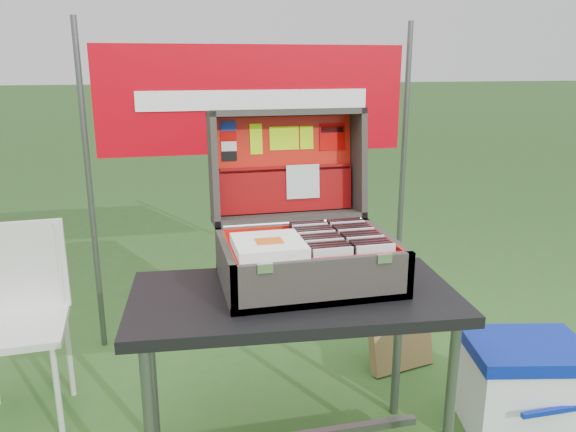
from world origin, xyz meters
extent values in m
cube|color=black|center=(-0.07, -0.05, 0.69)|extent=(1.18, 0.66, 0.04)
cylinder|color=#59595B|center=(0.44, -0.28, 0.34)|extent=(0.04, 0.04, 0.67)
cylinder|color=#59595B|center=(-0.58, 0.17, 0.34)|extent=(0.04, 0.04, 0.67)
cylinder|color=#59595B|center=(0.44, 0.17, 0.34)|extent=(0.04, 0.04, 0.67)
cube|color=#4F4842|center=(0.00, 0.02, 0.72)|extent=(0.62, 0.44, 0.02)
cube|color=#4F4842|center=(0.00, -0.19, 0.79)|extent=(0.62, 0.02, 0.17)
cube|color=#4F4842|center=(0.00, 0.23, 0.79)|extent=(0.62, 0.02, 0.17)
cube|color=#4F4842|center=(-0.30, 0.02, 0.79)|extent=(0.02, 0.44, 0.17)
cube|color=#4F4842|center=(0.30, 0.02, 0.79)|extent=(0.02, 0.44, 0.17)
cube|color=red|center=(0.00, 0.02, 0.74)|extent=(0.57, 0.39, 0.01)
cube|color=silver|center=(-0.20, -0.20, 0.87)|extent=(0.05, 0.01, 0.03)
cube|color=silver|center=(0.20, -0.20, 0.87)|extent=(0.05, 0.01, 0.03)
cylinder|color=silver|center=(0.00, 0.24, 0.88)|extent=(0.56, 0.02, 0.02)
cube|color=#4F4842|center=(0.00, 0.42, 1.08)|extent=(0.62, 0.07, 0.44)
cube|color=#4F4842|center=(0.00, 0.37, 1.29)|extent=(0.62, 0.17, 0.04)
cube|color=#4F4842|center=(0.00, 0.32, 0.88)|extent=(0.62, 0.17, 0.04)
cube|color=#4F4842|center=(-0.30, 0.35, 1.09)|extent=(0.02, 0.21, 0.46)
cube|color=#4F4842|center=(0.30, 0.35, 1.09)|extent=(0.02, 0.21, 0.46)
cube|color=red|center=(0.00, 0.40, 1.08)|extent=(0.57, 0.05, 0.39)
cube|color=red|center=(0.00, -0.17, 0.81)|extent=(0.57, 0.01, 0.14)
cube|color=red|center=(0.00, 0.21, 0.81)|extent=(0.57, 0.01, 0.14)
cube|color=red|center=(-0.28, 0.02, 0.81)|extent=(0.01, 0.39, 0.14)
cube|color=red|center=(0.28, 0.02, 0.81)|extent=(0.01, 0.39, 0.14)
cube|color=maroon|center=(0.00, 0.37, 0.98)|extent=(0.55, 0.05, 0.18)
cube|color=maroon|center=(0.00, 0.37, 1.07)|extent=(0.54, 0.02, 0.02)
cube|color=silver|center=(0.07, 0.36, 1.02)|extent=(0.14, 0.02, 0.14)
cube|color=#1933B2|center=(-0.23, 0.41, 1.24)|extent=(0.06, 0.01, 0.04)
cube|color=#C60200|center=(-0.23, 0.41, 1.20)|extent=(0.06, 0.01, 0.04)
cube|color=white|center=(-0.23, 0.40, 1.16)|extent=(0.06, 0.01, 0.04)
cube|color=black|center=(-0.23, 0.40, 1.12)|extent=(0.06, 0.01, 0.04)
cube|color=#B6F404|center=(-0.11, 0.41, 1.19)|extent=(0.05, 0.02, 0.12)
cube|color=#B6F404|center=(0.00, 0.41, 1.19)|extent=(0.12, 0.01, 0.09)
cube|color=#B6F404|center=(0.10, 0.41, 1.19)|extent=(0.06, 0.01, 0.09)
cube|color=#C60200|center=(0.21, 0.41, 1.19)|extent=(0.11, 0.01, 0.11)
cube|color=black|center=(0.21, 0.41, 1.22)|extent=(0.10, 0.01, 0.02)
cube|color=silver|center=(0.04, -0.15, 0.82)|extent=(0.14, 0.01, 0.16)
cube|color=black|center=(0.04, -0.13, 0.82)|extent=(0.14, 0.01, 0.16)
cube|color=black|center=(0.04, -0.10, 0.82)|extent=(0.14, 0.01, 0.16)
cube|color=black|center=(0.04, -0.08, 0.82)|extent=(0.14, 0.01, 0.16)
cube|color=silver|center=(0.04, -0.06, 0.82)|extent=(0.14, 0.01, 0.16)
cube|color=black|center=(0.04, -0.03, 0.82)|extent=(0.14, 0.01, 0.16)
cube|color=black|center=(0.04, -0.01, 0.82)|extent=(0.14, 0.01, 0.16)
cube|color=black|center=(0.04, 0.02, 0.82)|extent=(0.14, 0.01, 0.16)
cube|color=silver|center=(0.04, 0.04, 0.82)|extent=(0.14, 0.01, 0.16)
cube|color=black|center=(0.04, 0.07, 0.82)|extent=(0.14, 0.01, 0.16)
cube|color=black|center=(0.04, 0.09, 0.82)|extent=(0.14, 0.01, 0.16)
cube|color=black|center=(0.04, 0.11, 0.82)|extent=(0.14, 0.01, 0.16)
cube|color=silver|center=(0.04, 0.14, 0.82)|extent=(0.14, 0.01, 0.16)
cube|color=black|center=(0.04, 0.16, 0.82)|extent=(0.14, 0.01, 0.16)
cube|color=black|center=(0.04, 0.19, 0.82)|extent=(0.14, 0.01, 0.16)
cube|color=silver|center=(0.19, -0.15, 0.82)|extent=(0.14, 0.01, 0.16)
cube|color=black|center=(0.19, -0.13, 0.82)|extent=(0.14, 0.01, 0.16)
cube|color=black|center=(0.19, -0.10, 0.82)|extent=(0.14, 0.01, 0.16)
cube|color=black|center=(0.19, -0.08, 0.82)|extent=(0.14, 0.01, 0.16)
cube|color=silver|center=(0.19, -0.06, 0.82)|extent=(0.14, 0.01, 0.16)
cube|color=black|center=(0.19, -0.03, 0.82)|extent=(0.14, 0.01, 0.16)
cube|color=black|center=(0.19, -0.01, 0.82)|extent=(0.14, 0.01, 0.16)
cube|color=black|center=(0.19, 0.02, 0.82)|extent=(0.14, 0.01, 0.16)
cube|color=silver|center=(0.19, 0.04, 0.82)|extent=(0.14, 0.01, 0.16)
cube|color=black|center=(0.19, 0.07, 0.82)|extent=(0.14, 0.01, 0.16)
cube|color=black|center=(0.19, 0.09, 0.82)|extent=(0.14, 0.01, 0.16)
cube|color=black|center=(0.19, 0.11, 0.82)|extent=(0.14, 0.01, 0.16)
cube|color=silver|center=(0.19, 0.14, 0.82)|extent=(0.14, 0.01, 0.16)
cube|color=black|center=(0.19, 0.16, 0.82)|extent=(0.14, 0.01, 0.16)
cube|color=black|center=(0.19, 0.19, 0.82)|extent=(0.14, 0.01, 0.16)
cube|color=white|center=(-0.16, -0.06, 0.88)|extent=(0.23, 0.23, 0.00)
cube|color=white|center=(-0.16, -0.06, 0.88)|extent=(0.23, 0.23, 0.00)
cube|color=white|center=(-0.16, -0.06, 0.89)|extent=(0.23, 0.23, 0.00)
cube|color=white|center=(-0.16, -0.06, 0.89)|extent=(0.23, 0.23, 0.00)
cube|color=white|center=(-0.16, -0.06, 0.90)|extent=(0.23, 0.23, 0.00)
cube|color=white|center=(-0.16, -0.06, 0.90)|extent=(0.23, 0.23, 0.00)
cube|color=white|center=(-0.16, -0.06, 0.91)|extent=(0.23, 0.23, 0.00)
cube|color=#D85919|center=(-0.16, -0.07, 0.91)|extent=(0.09, 0.07, 0.00)
cube|color=white|center=(0.89, -0.07, 0.17)|extent=(0.49, 0.41, 0.35)
cube|color=#081D90|center=(0.89, -0.07, 0.38)|extent=(0.52, 0.44, 0.05)
cube|color=#081D90|center=(0.89, -0.25, 0.22)|extent=(0.27, 0.02, 0.02)
cube|color=silver|center=(-1.11, 0.47, 0.43)|extent=(0.40, 0.40, 0.03)
cube|color=silver|center=(-1.11, 0.65, 0.64)|extent=(0.38, 0.05, 0.40)
cylinder|color=silver|center=(-0.95, 0.31, 0.21)|extent=(0.02, 0.02, 0.43)
cylinder|color=silver|center=(-0.95, 0.63, 0.21)|extent=(0.02, 0.02, 0.43)
cylinder|color=silver|center=(-0.95, 0.65, 0.63)|extent=(0.02, 0.02, 0.40)
cube|color=olive|center=(0.62, 0.53, 0.18)|extent=(0.36, 0.20, 0.36)
cylinder|color=#59595B|center=(-0.85, 1.10, 0.85)|extent=(0.03, 0.03, 1.70)
cylinder|color=#59595B|center=(0.85, 1.10, 0.85)|extent=(0.03, 0.03, 1.70)
cube|color=#AD000D|center=(0.00, 1.09, 1.30)|extent=(1.60, 0.02, 0.55)
cube|color=white|center=(0.00, 1.08, 1.30)|extent=(1.20, 0.00, 0.10)
camera|label=1|loc=(-0.50, -1.82, 1.49)|focal=35.00mm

